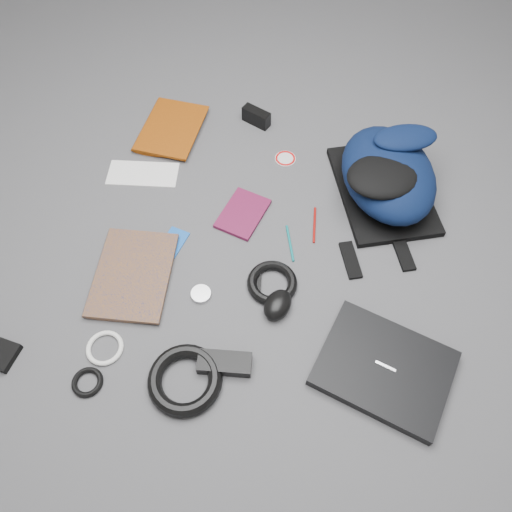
% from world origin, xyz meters
% --- Properties ---
extents(ground, '(4.00, 4.00, 0.00)m').
position_xyz_m(ground, '(0.00, 0.00, 0.00)').
color(ground, '#4F4F51').
rests_on(ground, ground).
extents(backpack, '(0.41, 0.49, 0.17)m').
position_xyz_m(backpack, '(0.34, 0.32, 0.09)').
color(backpack, black).
rests_on(backpack, ground).
extents(laptop, '(0.37, 0.32, 0.03)m').
position_xyz_m(laptop, '(0.38, -0.26, 0.02)').
color(laptop, black).
rests_on(laptop, ground).
extents(textbook_red, '(0.20, 0.27, 0.03)m').
position_xyz_m(textbook_red, '(-0.47, 0.45, 0.01)').
color(textbook_red, '#732F06').
rests_on(textbook_red, ground).
extents(comic_book, '(0.23, 0.30, 0.02)m').
position_xyz_m(comic_book, '(-0.43, -0.13, 0.01)').
color(comic_book, '#AF650C').
rests_on(comic_book, ground).
extents(envelope, '(0.23, 0.13, 0.00)m').
position_xyz_m(envelope, '(-0.42, 0.25, 0.00)').
color(envelope, white).
rests_on(envelope, ground).
extents(dvd_case, '(0.15, 0.19, 0.01)m').
position_xyz_m(dvd_case, '(-0.07, 0.15, 0.01)').
color(dvd_case, '#4B0E29').
rests_on(dvd_case, ground).
extents(compact_camera, '(0.10, 0.07, 0.05)m').
position_xyz_m(compact_camera, '(-0.11, 0.54, 0.03)').
color(compact_camera, black).
rests_on(compact_camera, ground).
extents(sticker_disc, '(0.09, 0.09, 0.00)m').
position_xyz_m(sticker_disc, '(0.02, 0.40, 0.00)').
color(sticker_disc, silver).
rests_on(sticker_disc, ground).
extents(pen_teal, '(0.05, 0.12, 0.01)m').
position_xyz_m(pen_teal, '(0.09, 0.07, 0.00)').
color(pen_teal, '#0C6E70').
rests_on(pen_teal, ground).
extents(pen_red, '(0.02, 0.13, 0.01)m').
position_xyz_m(pen_red, '(0.15, 0.15, 0.00)').
color(pen_red, maroon).
rests_on(pen_red, ground).
extents(id_badge, '(0.08, 0.11, 0.00)m').
position_xyz_m(id_badge, '(-0.25, 0.01, 0.00)').
color(id_badge, '#1856B4').
rests_on(id_badge, ground).
extents(usb_black, '(0.03, 0.06, 0.01)m').
position_xyz_m(usb_black, '(0.02, -0.08, 0.00)').
color(usb_black, black).
rests_on(usb_black, ground).
extents(usb_silver, '(0.02, 0.05, 0.01)m').
position_xyz_m(usb_silver, '(0.01, -0.07, 0.00)').
color(usb_silver, '#AAAAAC').
rests_on(usb_silver, ground).
extents(mouse, '(0.09, 0.11, 0.05)m').
position_xyz_m(mouse, '(0.09, -0.14, 0.02)').
color(mouse, black).
rests_on(mouse, ground).
extents(headphone_left, '(0.05, 0.05, 0.01)m').
position_xyz_m(headphone_left, '(-0.32, -0.07, 0.01)').
color(headphone_left, silver).
rests_on(headphone_left, ground).
extents(headphone_right, '(0.06, 0.06, 0.01)m').
position_xyz_m(headphone_right, '(-0.13, -0.14, 0.01)').
color(headphone_right, silver).
rests_on(headphone_right, ground).
extents(cable_coil, '(0.18, 0.18, 0.03)m').
position_xyz_m(cable_coil, '(0.06, -0.07, 0.01)').
color(cable_coil, black).
rests_on(cable_coil, ground).
extents(power_brick, '(0.14, 0.07, 0.03)m').
position_xyz_m(power_brick, '(-0.02, -0.32, 0.02)').
color(power_brick, black).
rests_on(power_brick, ground).
extents(power_cord_coil, '(0.22, 0.22, 0.04)m').
position_xyz_m(power_cord_coil, '(-0.10, -0.38, 0.02)').
color(power_cord_coil, black).
rests_on(power_cord_coil, ground).
extents(pouch, '(0.09, 0.09, 0.02)m').
position_xyz_m(pouch, '(-0.58, -0.41, 0.01)').
color(pouch, black).
rests_on(pouch, ground).
extents(earbud_coil, '(0.10, 0.10, 0.01)m').
position_xyz_m(earbud_coil, '(-0.34, -0.43, 0.01)').
color(earbud_coil, black).
rests_on(earbud_coil, ground).
extents(white_cable_coil, '(0.12, 0.12, 0.01)m').
position_xyz_m(white_cable_coil, '(-0.33, -0.34, 0.01)').
color(white_cable_coil, white).
rests_on(white_cable_coil, ground).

